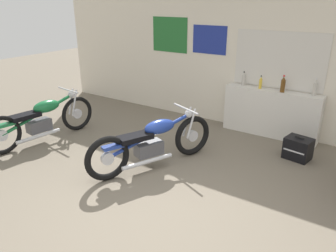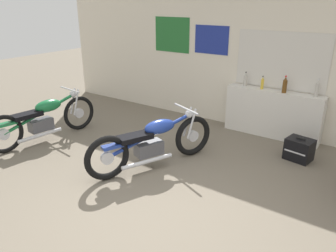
# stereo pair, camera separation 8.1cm
# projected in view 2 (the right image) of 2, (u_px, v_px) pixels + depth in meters

# --- Properties ---
(ground_plane) EXTENTS (24.00, 24.00, 0.00)m
(ground_plane) POSITION_uv_depth(u_px,v_px,m) (152.00, 211.00, 4.12)
(ground_plane) COLOR #706656
(wall_back) EXTENTS (10.00, 0.07, 2.80)m
(wall_back) POSITION_uv_depth(u_px,v_px,m) (260.00, 60.00, 6.22)
(wall_back) COLOR beige
(wall_back) RESTS_ON ground_plane
(sill_counter) EXTENTS (1.79, 0.28, 0.90)m
(sill_counter) POSITION_uv_depth(u_px,v_px,m) (272.00, 114.00, 6.22)
(sill_counter) COLOR silver
(sill_counter) RESTS_ON ground_plane
(bottle_leftmost) EXTENTS (0.07, 0.07, 0.28)m
(bottle_leftmost) POSITION_uv_depth(u_px,v_px,m) (245.00, 80.00, 6.35)
(bottle_leftmost) COLOR #B7B2A8
(bottle_leftmost) RESTS_ON sill_counter
(bottle_left_center) EXTENTS (0.06, 0.06, 0.25)m
(bottle_left_center) POSITION_uv_depth(u_px,v_px,m) (262.00, 83.00, 6.13)
(bottle_left_center) COLOR gold
(bottle_left_center) RESTS_ON sill_counter
(bottle_center) EXTENTS (0.08, 0.08, 0.31)m
(bottle_center) POSITION_uv_depth(u_px,v_px,m) (285.00, 85.00, 5.88)
(bottle_center) COLOR #5B3814
(bottle_center) RESTS_ON sill_counter
(bottle_right_center) EXTENTS (0.06, 0.06, 0.31)m
(bottle_right_center) POSITION_uv_depth(u_px,v_px,m) (317.00, 89.00, 5.65)
(bottle_right_center) COLOR #B7B2A8
(bottle_right_center) RESTS_ON sill_counter
(motorcycle_blue) EXTENTS (1.02, 2.08, 0.87)m
(motorcycle_blue) POSITION_uv_depth(u_px,v_px,m) (153.00, 142.00, 5.07)
(motorcycle_blue) COLOR black
(motorcycle_blue) RESTS_ON ground_plane
(motorcycle_green) EXTENTS (0.64, 2.16, 0.87)m
(motorcycle_green) POSITION_uv_depth(u_px,v_px,m) (44.00, 119.00, 6.03)
(motorcycle_green) COLOR black
(motorcycle_green) RESTS_ON ground_plane
(hard_case_black) EXTENTS (0.46, 0.39, 0.39)m
(hard_case_black) POSITION_uv_depth(u_px,v_px,m) (299.00, 149.00, 5.37)
(hard_case_black) COLOR black
(hard_case_black) RESTS_ON ground_plane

